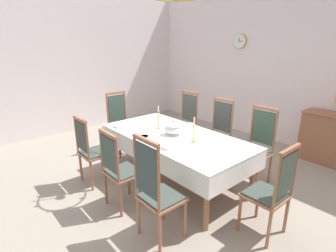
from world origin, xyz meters
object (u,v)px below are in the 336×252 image
object	(u,v)px
soup_tureen	(173,128)
bowl_far_left	(119,126)
spoon_secondary	(141,135)
mounted_clock	(240,41)
chair_south_c	(156,190)
candlestick_east	(194,132)
bowl_near_left	(189,125)
bowl_near_right	(144,137)
chair_north_b	(217,133)
chair_south_a	(91,149)
chair_head_east	(272,190)
chair_north_a	(185,122)
spoon_primary	(185,124)
bowl_far_right	(168,147)
chair_head_west	(120,123)
chair_north_c	(257,145)
dining_table	(175,140)
candlestick_west	(158,120)
chair_south_b	(119,168)

from	to	relation	value
soup_tureen	bowl_far_left	size ratio (longest dim) A/B	1.61
spoon_secondary	mounted_clock	size ratio (longest dim) A/B	0.53
chair_south_c	candlestick_east	distance (m)	1.11
bowl_near_left	bowl_near_right	bearing A→B (deg)	-92.75
soup_tureen	candlestick_east	world-z (taller)	candlestick_east
chair_north_b	bowl_near_left	bearing A→B (deg)	71.32
chair_south_a	bowl_near_left	xyz separation A→B (m)	(0.64, 1.43, 0.24)
candlestick_east	chair_north_b	bearing A→B (deg)	110.50
chair_head_east	bowl_near_left	xyz separation A→B (m)	(-1.72, 0.46, 0.23)
chair_north_a	bowl_near_left	xyz separation A→B (m)	(0.64, -0.52, 0.20)
chair_head_east	spoon_primary	bearing A→B (deg)	75.20
bowl_far_right	soup_tureen	bearing A→B (deg)	130.01
chair_south_a	bowl_far_left	world-z (taller)	chair_south_a
mounted_clock	soup_tureen	bearing A→B (deg)	-72.13
chair_head_west	chair_south_c	bearing A→B (deg)	67.43
candlestick_east	bowl_near_right	xyz separation A→B (m)	(-0.58, -0.42, -0.13)
chair_north_c	chair_head_west	xyz separation A→B (m)	(-2.36, -0.98, 0.00)
chair_south_c	dining_table	bearing A→B (deg)	128.87
dining_table	spoon_primary	size ratio (longest dim) A/B	13.38
dining_table	candlestick_west	world-z (taller)	candlestick_west
chair_head_east	bowl_near_left	bearing A→B (deg)	75.00
chair_south_a	spoon_primary	world-z (taller)	chair_south_a
chair_north_b	bowl_far_right	xyz separation A→B (m)	(0.29, -1.39, 0.20)
chair_north_a	candlestick_west	bearing A→B (deg)	112.47
chair_north_a	candlestick_east	size ratio (longest dim) A/B	3.33
chair_south_a	spoon_primary	bearing A→B (deg)	70.55
chair_south_a	bowl_far_left	distance (m)	0.59
chair_head_west	bowl_far_right	world-z (taller)	chair_head_west
chair_north_a	bowl_near_right	bearing A→B (deg)	112.97
chair_head_east	spoon_secondary	world-z (taller)	chair_head_east
bowl_near_left	bowl_near_right	distance (m)	0.88
chair_south_b	candlestick_east	xyz separation A→B (m)	(0.37, 0.97, 0.36)
candlestick_west	spoon_secondary	world-z (taller)	candlestick_west
candlestick_west	bowl_far_left	size ratio (longest dim) A/B	2.20
spoon_primary	mounted_clock	bearing A→B (deg)	121.97
chair_north_a	bowl_near_right	world-z (taller)	chair_north_a
chair_south_b	spoon_primary	world-z (taller)	chair_south_b
chair_south_b	candlestick_west	xyz separation A→B (m)	(-0.41, 0.97, 0.37)
chair_south_b	chair_head_west	world-z (taller)	chair_head_west
chair_south_b	mounted_clock	distance (m)	4.20
dining_table	chair_south_b	bearing A→B (deg)	-88.82
chair_north_b	chair_head_east	bearing A→B (deg)	147.66
chair_north_a	chair_north_b	size ratio (longest dim) A/B	1.01
candlestick_east	bowl_near_right	size ratio (longest dim) A/B	2.23
chair_south_b	chair_head_east	xyz separation A→B (m)	(1.55, 0.97, 0.01)
bowl_far_right	spoon_primary	xyz separation A→B (m)	(-0.59, 0.90, -0.02)
chair_head_east	chair_south_b	bearing A→B (deg)	122.18
dining_table	spoon_primary	distance (m)	0.57
spoon_primary	chair_head_west	bearing A→B (deg)	-143.36
chair_north_a	bowl_near_left	world-z (taller)	chair_north_a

